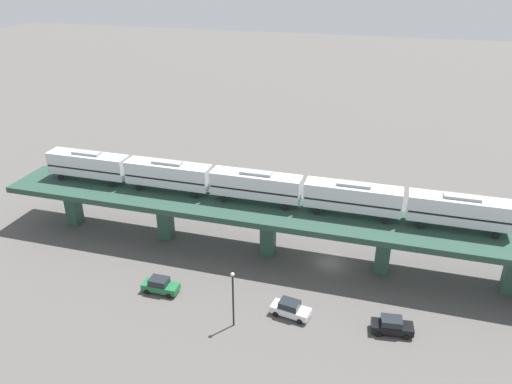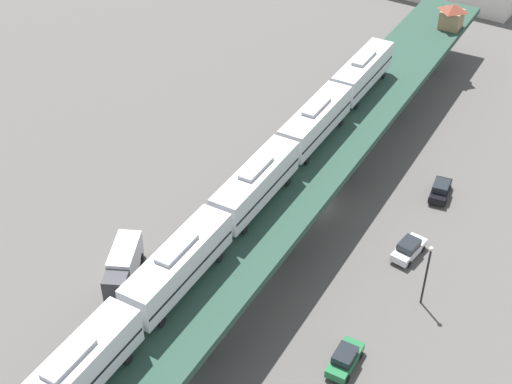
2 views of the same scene
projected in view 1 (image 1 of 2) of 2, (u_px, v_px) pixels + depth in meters
ground_plane at (330, 263)px, 65.61m from camera, size 400.00×400.00×0.00m
elevated_viaduct at (332, 224)px, 63.10m from camera, size 9.81×92.12×6.80m
subway_train at (256, 185)px, 65.43m from camera, size 3.79×62.44×4.45m
street_car_green at (160, 285)px, 59.67m from camera, size 1.99×4.42×1.89m
street_car_black at (392, 326)px, 53.25m from camera, size 2.31×4.56×1.89m
street_car_white at (290, 309)px, 55.76m from camera, size 2.55×4.65×1.89m
delivery_truck at (220, 197)px, 79.26m from camera, size 4.93×7.50×3.20m
street_lamp at (233, 295)px, 52.93m from camera, size 0.44×0.44×6.94m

